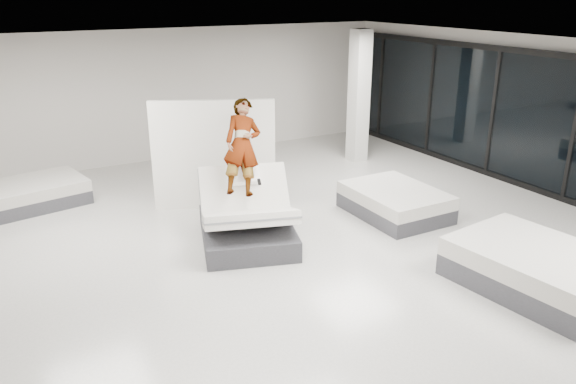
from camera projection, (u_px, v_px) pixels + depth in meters
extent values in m
plane|color=beige|center=(319.00, 268.00, 8.71)|extent=(14.00, 14.00, 0.00)
plane|color=black|center=(323.00, 58.00, 7.62)|extent=(14.00, 14.00, 0.00)
cube|color=beige|center=(168.00, 95.00, 13.88)|extent=(12.00, 0.04, 3.20)
cube|color=#393A3F|center=(247.00, 232.00, 9.58)|extent=(2.04, 2.36, 0.35)
cube|color=white|center=(244.00, 193.00, 9.61)|extent=(1.68, 1.26, 0.88)
cube|color=slate|center=(244.00, 193.00, 9.61)|extent=(1.66, 1.15, 0.76)
cube|color=white|center=(250.00, 218.00, 9.02)|extent=(1.73, 1.43, 0.51)
cube|color=slate|center=(250.00, 218.00, 9.02)|extent=(1.74, 1.40, 0.34)
cube|color=white|center=(243.00, 173.00, 9.56)|extent=(0.64, 0.53, 0.39)
imported|color=slate|center=(243.00, 164.00, 9.47)|extent=(1.12, 1.79, 1.29)
cube|color=black|center=(259.00, 182.00, 9.26)|extent=(0.09, 0.15, 0.08)
cube|color=white|center=(214.00, 155.00, 10.76)|extent=(2.17, 1.11, 2.14)
cube|color=#393A3F|center=(395.00, 208.00, 10.71)|extent=(1.44, 1.91, 0.28)
cube|color=white|center=(395.00, 195.00, 10.63)|extent=(1.44, 1.91, 0.24)
cube|color=#393A3F|center=(534.00, 277.00, 8.11)|extent=(1.88, 2.37, 0.33)
cube|color=white|center=(537.00, 258.00, 8.01)|extent=(1.88, 2.37, 0.28)
cube|color=#393A3F|center=(37.00, 198.00, 11.24)|extent=(1.99, 1.63, 0.27)
cube|color=white|center=(35.00, 186.00, 11.15)|extent=(1.99, 1.63, 0.22)
cube|color=silver|center=(359.00, 97.00, 13.70)|extent=(0.40, 0.40, 3.20)
cube|color=#1C272F|center=(575.00, 132.00, 10.96)|extent=(0.06, 13.40, 2.80)
cube|color=black|center=(563.00, 198.00, 11.43)|extent=(0.12, 13.40, 0.12)
cube|color=black|center=(575.00, 132.00, 10.96)|extent=(0.09, 0.08, 2.80)
cube|color=black|center=(494.00, 113.00, 12.59)|extent=(0.09, 0.08, 2.80)
cube|color=black|center=(431.00, 99.00, 14.22)|extent=(0.09, 0.08, 2.80)
cube|color=black|center=(381.00, 87.00, 15.86)|extent=(0.09, 0.08, 2.80)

